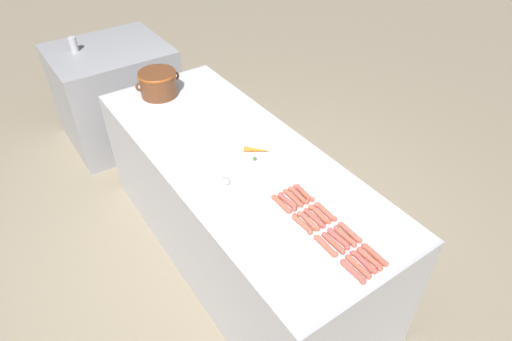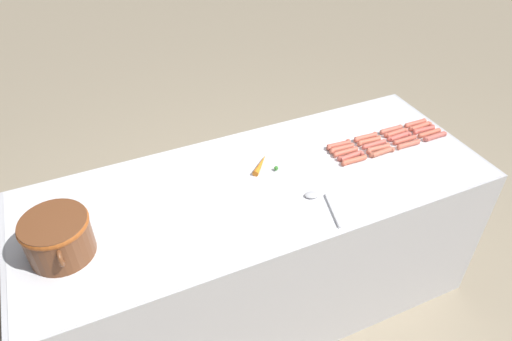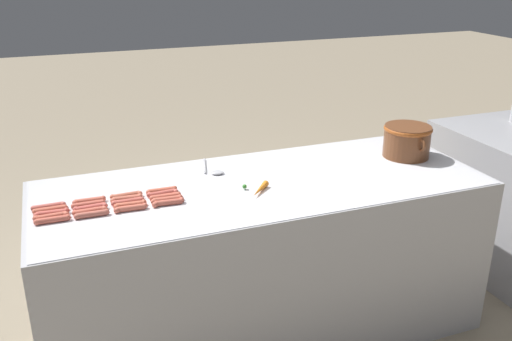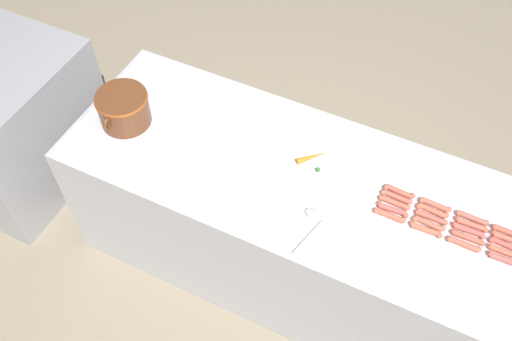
# 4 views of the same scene
# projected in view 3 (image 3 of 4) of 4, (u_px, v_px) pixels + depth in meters

# --- Properties ---
(ground_plane) EXTENTS (20.00, 20.00, 0.00)m
(ground_plane) POSITION_uv_depth(u_px,v_px,m) (262.00, 326.00, 3.22)
(ground_plane) COLOR gray
(griddle_counter) EXTENTS (0.91, 2.33, 0.91)m
(griddle_counter) POSITION_uv_depth(u_px,v_px,m) (263.00, 258.00, 3.06)
(griddle_counter) COLOR #BCBCC1
(griddle_counter) RESTS_ON ground_plane
(hot_dog_0) EXTENTS (0.03, 0.16, 0.03)m
(hot_dog_0) POSITION_uv_depth(u_px,v_px,m) (49.00, 206.00, 2.58)
(hot_dog_0) COLOR #C05C51
(hot_dog_0) RESTS_ON griddle_counter
(hot_dog_1) EXTENTS (0.03, 0.16, 0.03)m
(hot_dog_1) POSITION_uv_depth(u_px,v_px,m) (89.00, 201.00, 2.64)
(hot_dog_1) COLOR #C8624D
(hot_dog_1) RESTS_ON griddle_counter
(hot_dog_2) EXTENTS (0.03, 0.16, 0.03)m
(hot_dog_2) POSITION_uv_depth(u_px,v_px,m) (126.00, 195.00, 2.70)
(hot_dog_2) COLOR #BF644B
(hot_dog_2) RESTS_ON griddle_counter
(hot_dog_3) EXTENTS (0.03, 0.16, 0.03)m
(hot_dog_3) POSITION_uv_depth(u_px,v_px,m) (162.00, 190.00, 2.75)
(hot_dog_3) COLOR #CE6248
(hot_dog_3) RESTS_ON griddle_counter
(hot_dog_4) EXTENTS (0.03, 0.16, 0.03)m
(hot_dog_4) POSITION_uv_depth(u_px,v_px,m) (50.00, 210.00, 2.55)
(hot_dog_4) COLOR #CB6249
(hot_dog_4) RESTS_ON griddle_counter
(hot_dog_5) EXTENTS (0.03, 0.16, 0.03)m
(hot_dog_5) POSITION_uv_depth(u_px,v_px,m) (88.00, 204.00, 2.60)
(hot_dog_5) COLOR #C65D4A
(hot_dog_5) RESTS_ON griddle_counter
(hot_dog_6) EXTENTS (0.04, 0.16, 0.03)m
(hot_dog_6) POSITION_uv_depth(u_px,v_px,m) (127.00, 198.00, 2.67)
(hot_dog_6) COLOR #C6674F
(hot_dog_6) RESTS_ON griddle_counter
(hot_dog_7) EXTENTS (0.04, 0.16, 0.03)m
(hot_dog_7) POSITION_uv_depth(u_px,v_px,m) (163.00, 193.00, 2.72)
(hot_dog_7) COLOR #C55A4D
(hot_dog_7) RESTS_ON griddle_counter
(hot_dog_8) EXTENTS (0.04, 0.16, 0.03)m
(hot_dog_8) POSITION_uv_depth(u_px,v_px,m) (52.00, 213.00, 2.52)
(hot_dog_8) COLOR #CE594D
(hot_dog_8) RESTS_ON griddle_counter
(hot_dog_9) EXTENTS (0.03, 0.16, 0.03)m
(hot_dog_9) POSITION_uv_depth(u_px,v_px,m) (90.00, 208.00, 2.57)
(hot_dog_9) COLOR #CE5B50
(hot_dog_9) RESTS_ON griddle_counter
(hot_dog_10) EXTENTS (0.03, 0.16, 0.03)m
(hot_dog_10) POSITION_uv_depth(u_px,v_px,m) (128.00, 202.00, 2.63)
(hot_dog_10) COLOR #C85B4E
(hot_dog_10) RESTS_ON griddle_counter
(hot_dog_11) EXTENTS (0.03, 0.16, 0.03)m
(hot_dog_11) POSITION_uv_depth(u_px,v_px,m) (165.00, 196.00, 2.69)
(hot_dog_11) COLOR #CD624C
(hot_dog_11) RESTS_ON griddle_counter
(hot_dog_12) EXTENTS (0.03, 0.16, 0.03)m
(hot_dog_12) POSITION_uv_depth(u_px,v_px,m) (51.00, 216.00, 2.48)
(hot_dog_12) COLOR #CB624C
(hot_dog_12) RESTS_ON griddle_counter
(hot_dog_13) EXTENTS (0.03, 0.16, 0.03)m
(hot_dog_13) POSITION_uv_depth(u_px,v_px,m) (90.00, 211.00, 2.54)
(hot_dog_13) COLOR #CD624D
(hot_dog_13) RESTS_ON griddle_counter
(hot_dog_14) EXTENTS (0.04, 0.16, 0.03)m
(hot_dog_14) POSITION_uv_depth(u_px,v_px,m) (130.00, 205.00, 2.60)
(hot_dog_14) COLOR #CA6349
(hot_dog_14) RESTS_ON griddle_counter
(hot_dog_15) EXTENTS (0.03, 0.16, 0.03)m
(hot_dog_15) POSITION_uv_depth(u_px,v_px,m) (167.00, 199.00, 2.65)
(hot_dog_15) COLOR #C4604B
(hot_dog_15) RESTS_ON griddle_counter
(hot_dog_16) EXTENTS (0.03, 0.16, 0.03)m
(hot_dog_16) POSITION_uv_depth(u_px,v_px,m) (52.00, 220.00, 2.45)
(hot_dog_16) COLOR #CB5E4A
(hot_dog_16) RESTS_ON griddle_counter
(hot_dog_17) EXTENTS (0.03, 0.16, 0.03)m
(hot_dog_17) POSITION_uv_depth(u_px,v_px,m) (92.00, 214.00, 2.51)
(hot_dog_17) COLOR #C06250
(hot_dog_17) RESTS_ON griddle_counter
(hot_dog_18) EXTENTS (0.03, 0.16, 0.03)m
(hot_dog_18) POSITION_uv_depth(u_px,v_px,m) (131.00, 208.00, 2.57)
(hot_dog_18) COLOR #CC624D
(hot_dog_18) RESTS_ON griddle_counter
(hot_dog_19) EXTENTS (0.04, 0.16, 0.03)m
(hot_dog_19) POSITION_uv_depth(u_px,v_px,m) (168.00, 202.00, 2.62)
(hot_dog_19) COLOR #C15B48
(hot_dog_19) RESTS_ON griddle_counter
(bean_pot) EXTENTS (0.34, 0.28, 0.18)m
(bean_pot) POSITION_uv_depth(u_px,v_px,m) (407.00, 139.00, 3.22)
(bean_pot) COLOR brown
(bean_pot) RESTS_ON griddle_counter
(serving_spoon) EXTENTS (0.27, 0.11, 0.02)m
(serving_spoon) POSITION_uv_depth(u_px,v_px,m) (213.00, 170.00, 3.02)
(serving_spoon) COLOR #B7B7BC
(serving_spoon) RESTS_ON griddle_counter
(carrot) EXTENTS (0.15, 0.14, 0.03)m
(carrot) POSITION_uv_depth(u_px,v_px,m) (259.00, 189.00, 2.76)
(carrot) COLOR orange
(carrot) RESTS_ON griddle_counter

